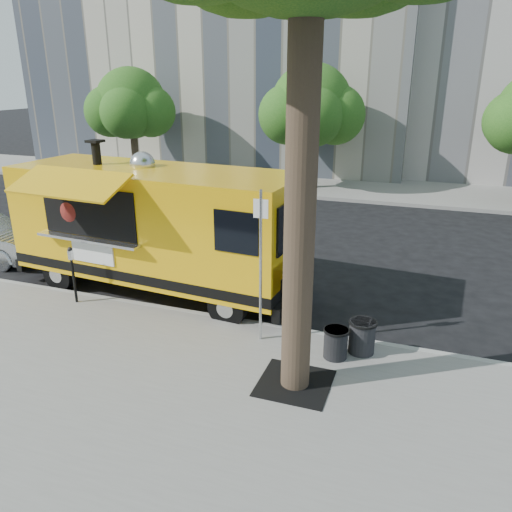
{
  "coord_description": "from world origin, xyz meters",
  "views": [
    {
      "loc": [
        4.39,
        -9.81,
        5.06
      ],
      "look_at": [
        0.91,
        0.0,
        1.29
      ],
      "focal_mm": 35.0,
      "sensor_mm": 36.0,
      "label": 1
    }
  ],
  "objects_px": {
    "sign_post": "(261,258)",
    "food_truck": "(154,225)",
    "trash_bin_right": "(362,336)",
    "parking_meter": "(72,268)",
    "trash_bin_left": "(336,342)",
    "far_tree_b": "(311,105)",
    "far_tree_a": "(131,103)"
  },
  "relations": [
    {
      "from": "trash_bin_right",
      "to": "food_truck",
      "type": "bearing_deg",
      "value": 163.46
    },
    {
      "from": "parking_meter",
      "to": "far_tree_b",
      "type": "bearing_deg",
      "value": 81.9
    },
    {
      "from": "sign_post",
      "to": "parking_meter",
      "type": "relative_size",
      "value": 2.25
    },
    {
      "from": "far_tree_b",
      "to": "parking_meter",
      "type": "relative_size",
      "value": 4.12
    },
    {
      "from": "parking_meter",
      "to": "food_truck",
      "type": "height_order",
      "value": "food_truck"
    },
    {
      "from": "parking_meter",
      "to": "trash_bin_right",
      "type": "bearing_deg",
      "value": -0.29
    },
    {
      "from": "food_truck",
      "to": "far_tree_b",
      "type": "bearing_deg",
      "value": 91.06
    },
    {
      "from": "far_tree_a",
      "to": "parking_meter",
      "type": "distance_m",
      "value": 15.59
    },
    {
      "from": "food_truck",
      "to": "trash_bin_right",
      "type": "height_order",
      "value": "food_truck"
    },
    {
      "from": "sign_post",
      "to": "food_truck",
      "type": "height_order",
      "value": "food_truck"
    },
    {
      "from": "sign_post",
      "to": "trash_bin_left",
      "type": "distance_m",
      "value": 2.07
    },
    {
      "from": "far_tree_b",
      "to": "parking_meter",
      "type": "bearing_deg",
      "value": -98.1
    },
    {
      "from": "food_truck",
      "to": "trash_bin_left",
      "type": "xyz_separation_m",
      "value": [
        4.81,
        -1.9,
        -1.23
      ]
    },
    {
      "from": "trash_bin_left",
      "to": "parking_meter",
      "type": "bearing_deg",
      "value": 176.44
    },
    {
      "from": "far_tree_a",
      "to": "far_tree_b",
      "type": "bearing_deg",
      "value": 2.54
    },
    {
      "from": "food_truck",
      "to": "parking_meter",
      "type": "bearing_deg",
      "value": -125.32
    },
    {
      "from": "sign_post",
      "to": "food_truck",
      "type": "distance_m",
      "value": 3.71
    },
    {
      "from": "far_tree_a",
      "to": "food_truck",
      "type": "relative_size",
      "value": 0.72
    },
    {
      "from": "food_truck",
      "to": "trash_bin_right",
      "type": "distance_m",
      "value": 5.59
    },
    {
      "from": "far_tree_b",
      "to": "sign_post",
      "type": "height_order",
      "value": "far_tree_b"
    },
    {
      "from": "trash_bin_right",
      "to": "sign_post",
      "type": "bearing_deg",
      "value": -175.09
    },
    {
      "from": "far_tree_b",
      "to": "sign_post",
      "type": "bearing_deg",
      "value": -79.85
    },
    {
      "from": "trash_bin_right",
      "to": "parking_meter",
      "type": "bearing_deg",
      "value": 179.71
    },
    {
      "from": "food_truck",
      "to": "far_tree_a",
      "type": "bearing_deg",
      "value": 128.69
    },
    {
      "from": "sign_post",
      "to": "food_truck",
      "type": "bearing_deg",
      "value": 152.34
    },
    {
      "from": "far_tree_b",
      "to": "trash_bin_left",
      "type": "xyz_separation_m",
      "value": [
        4.08,
        -14.43,
        -3.38
      ]
    },
    {
      "from": "trash_bin_right",
      "to": "far_tree_b",
      "type": "bearing_deg",
      "value": 107.72
    },
    {
      "from": "far_tree_a",
      "to": "trash_bin_right",
      "type": "bearing_deg",
      "value": -45.38
    },
    {
      "from": "parking_meter",
      "to": "food_truck",
      "type": "distance_m",
      "value": 2.1
    },
    {
      "from": "far_tree_b",
      "to": "food_truck",
      "type": "bearing_deg",
      "value": -93.36
    },
    {
      "from": "sign_post",
      "to": "parking_meter",
      "type": "xyz_separation_m",
      "value": [
        -4.55,
        0.2,
        -0.87
      ]
    },
    {
      "from": "trash_bin_left",
      "to": "far_tree_a",
      "type": "bearing_deg",
      "value": 132.99
    }
  ]
}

